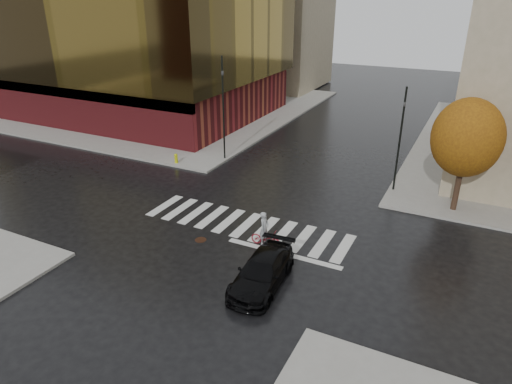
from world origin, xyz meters
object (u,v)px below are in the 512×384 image
(cyclist, at_px, (265,235))
(fire_hydrant, at_px, (176,158))
(sedan, at_px, (262,272))
(traffic_light_ne, at_px, (401,134))
(traffic_light_nw, at_px, (223,102))

(cyclist, relative_size, fire_hydrant, 2.59)
(sedan, xyz_separation_m, traffic_light_ne, (3.11, 12.81, 3.13))
(sedan, distance_m, fire_hydrant, 16.10)
(traffic_light_nw, bearing_deg, sedan, 43.77)
(fire_hydrant, bearing_deg, cyclist, -34.68)
(sedan, bearing_deg, traffic_light_nw, 121.69)
(traffic_light_ne, distance_m, fire_hydrant, 15.76)
(sedan, distance_m, cyclist, 3.34)
(cyclist, height_order, traffic_light_nw, traffic_light_nw)
(fire_hydrant, bearing_deg, traffic_light_nw, 43.22)
(sedan, height_order, cyclist, cyclist)
(sedan, relative_size, cyclist, 2.47)
(traffic_light_nw, bearing_deg, traffic_light_ne, 96.62)
(sedan, distance_m, traffic_light_nw, 16.59)
(traffic_light_ne, height_order, fire_hydrant, traffic_light_ne)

